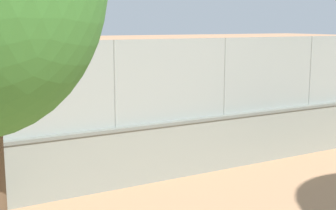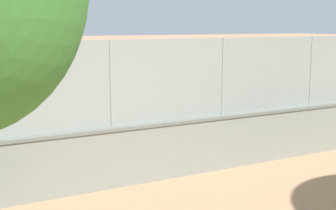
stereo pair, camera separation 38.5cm
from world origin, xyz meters
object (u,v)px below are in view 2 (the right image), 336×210
(player_crossing_court, at_px, (100,98))
(player_near_wall_returning, at_px, (216,111))
(player_at_service_line, at_px, (226,100))
(sports_ball, at_px, (82,127))

(player_crossing_court, relative_size, player_near_wall_returning, 1.01)
(player_at_service_line, relative_size, player_near_wall_returning, 1.02)
(sports_ball, bearing_deg, player_crossing_court, -148.86)
(sports_ball, bearing_deg, player_at_service_line, 158.86)
(player_crossing_court, xyz_separation_m, sports_ball, (0.93, 0.56, -0.96))
(player_near_wall_returning, height_order, sports_ball, player_near_wall_returning)
(player_at_service_line, bearing_deg, sports_ball, -21.14)
(player_crossing_court, height_order, player_near_wall_returning, player_crossing_court)
(player_crossing_court, distance_m, sports_ball, 1.45)
(player_crossing_court, bearing_deg, player_at_service_line, 148.95)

